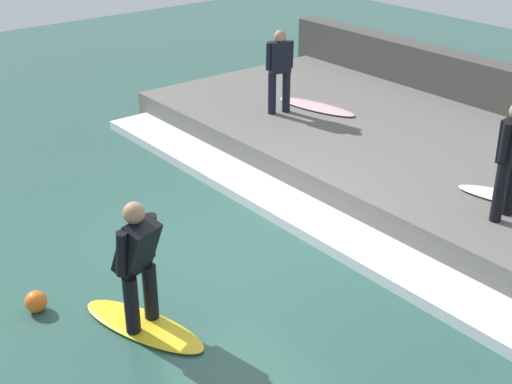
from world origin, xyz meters
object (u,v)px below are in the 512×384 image
Objects in this scene: surfer_waiting_near at (280,67)px; surfer_waiting_far at (511,155)px; surfer_riding at (138,259)px; surfboard_waiting_near at (316,107)px; surfboard_riding at (143,326)px; marker_buoy at (36,302)px.

surfer_waiting_far is (-0.36, -4.86, 0.03)m from surfer_waiting_near.
surfer_riding is 6.42m from surfboard_waiting_near.
surfer_waiting_near is 1.09m from surfboard_waiting_near.
surfboard_riding is 1.11× the size of surfer_waiting_far.
surfer_riding is at bearing -52.80° from marker_buoy.
surfer_riding is 1.51m from marker_buoy.
surfer_waiting_near is at bearing 160.09° from surfboard_waiting_near.
surfer_waiting_far is 6.05× the size of marker_buoy.
surfboard_waiting_near is at bearing 29.97° from surfboard_riding.
marker_buoy is (-0.79, 1.04, -0.76)m from surfer_riding.
surfer_riding is (0.00, -0.00, 0.86)m from surfboard_riding.
surfer_waiting_near is at bearing 35.34° from surfer_riding.
surfer_waiting_far is (4.51, -1.41, 1.32)m from surfboard_riding.
surfer_riding is 4.75m from surfer_waiting_far.
surfboard_waiting_near is 1.09× the size of surfer_waiting_far.
surfer_riding is at bearing -150.03° from surfboard_waiting_near.
surfer_riding reaches higher than marker_buoy.
surfer_riding is 0.96× the size of surfer_waiting_far.
surfer_waiting_near is at bearing 85.74° from surfer_waiting_far.
surfboard_riding is at bearing -52.80° from marker_buoy.
surfer_waiting_near is 0.88× the size of surfboard_waiting_near.
surfer_riding is at bearing -144.66° from surfer_waiting_near.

